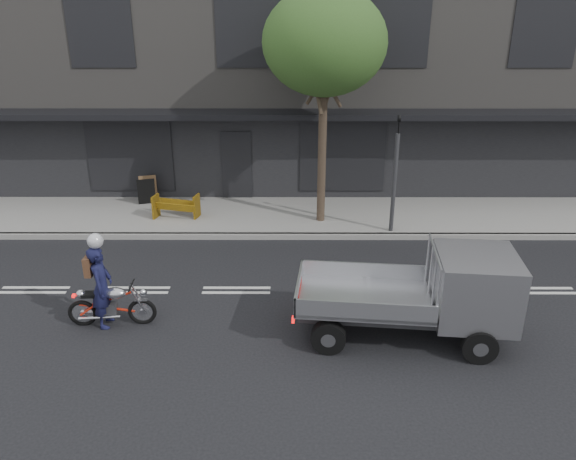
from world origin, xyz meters
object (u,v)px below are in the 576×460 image
at_px(rider, 102,287).
at_px(flatbed_ute, 454,289).
at_px(traffic_light_pole, 394,181).
at_px(motorcycle, 111,304).
at_px(street_tree, 325,43).
at_px(construction_barrier, 175,208).
at_px(sandwich_board, 146,192).

xyz_separation_m(rider, flatbed_ute, (7.10, -0.50, 0.22)).
xyz_separation_m(traffic_light_pole, rider, (-6.82, -4.83, -0.76)).
bearing_deg(rider, motorcycle, -93.16).
height_order(street_tree, construction_barrier, street_tree).
relative_size(street_tree, flatbed_ute, 1.54).
relative_size(motorcycle, sandwich_board, 2.10).
bearing_deg(flatbed_ute, traffic_light_pole, 98.91).
distance_m(traffic_light_pole, rider, 8.39).
distance_m(traffic_light_pole, sandwich_board, 7.99).
bearing_deg(sandwich_board, rider, -101.31).
relative_size(motorcycle, rider, 1.03).
relative_size(motorcycle, construction_barrier, 1.37).
distance_m(motorcycle, flatbed_ute, 7.00).
distance_m(flatbed_ute, sandwich_board, 10.93).
relative_size(flatbed_ute, sandwich_board, 4.98).
distance_m(rider, sandwich_board, 7.11).
xyz_separation_m(rider, construction_barrier, (0.41, 5.68, -0.37)).
distance_m(traffic_light_pole, motorcycle, 8.32).
bearing_deg(flatbed_ute, construction_barrier, 143.16).
xyz_separation_m(construction_barrier, sandwich_board, (-1.19, 1.38, 0.06)).
bearing_deg(motorcycle, sandwich_board, 94.31).
bearing_deg(construction_barrier, traffic_light_pole, -7.53).
height_order(motorcycle, flatbed_ute, flatbed_ute).
distance_m(flatbed_ute, construction_barrier, 9.13).
bearing_deg(flatbed_ute, rider, -178.14).
height_order(flatbed_ute, construction_barrier, flatbed_ute).
relative_size(rider, construction_barrier, 1.33).
relative_size(street_tree, sandwich_board, 7.68).
distance_m(rider, flatbed_ute, 7.12).
height_order(traffic_light_pole, sandwich_board, traffic_light_pole).
relative_size(street_tree, traffic_light_pole, 1.93).
relative_size(street_tree, construction_barrier, 5.03).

